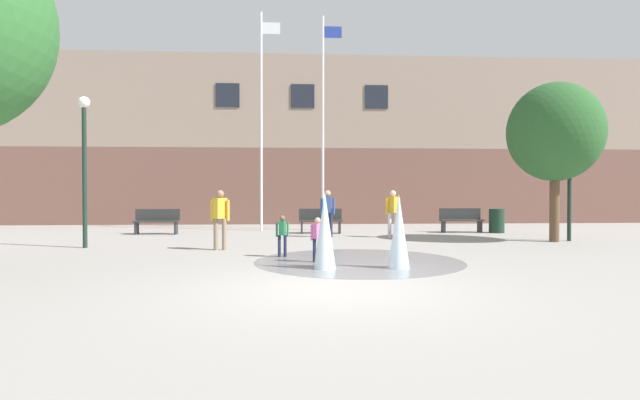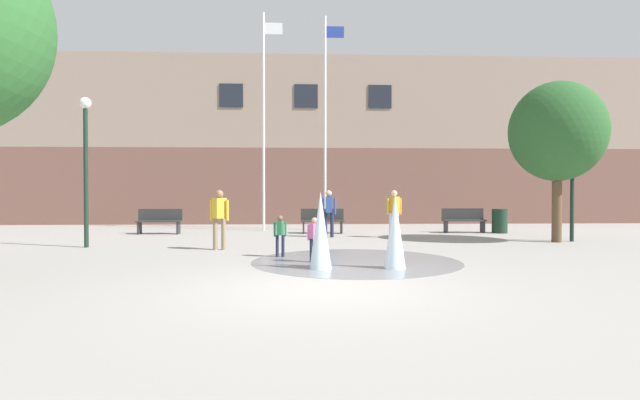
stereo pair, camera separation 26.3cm
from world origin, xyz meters
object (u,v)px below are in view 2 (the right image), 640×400
Objects in this scene: park_bench_under_right_flagpole at (322,220)px; flagpole_right at (326,117)px; child_running at (314,236)px; park_bench_far_left at (159,221)px; street_tree_near_building at (557,132)px; flagpole_left at (264,116)px; child_with_pink_shirt at (280,233)px; adult_near_bench at (219,215)px; teen_by_trashcan at (329,210)px; lamp_post_left_lane at (86,150)px; adult_in_red at (394,210)px; trash_can at (500,221)px; lamp_post_right_lane at (573,152)px; park_bench_near_trashcan at (464,220)px.

flagpole_right is (0.21, 1.39, 4.02)m from park_bench_under_right_flagpole.
park_bench_far_left is at bearing -100.97° from child_running.
flagpole_left is at bearing 151.95° from street_tree_near_building.
child_with_pink_shirt is at bearing -83.51° from flagpole_left.
child_running is 0.62× the size of adult_near_bench.
flagpole_left is at bearing 20.81° from park_bench_far_left.
teen_by_trashcan is 5.26m from flagpole_left.
street_tree_near_building reaches higher than lamp_post_left_lane.
adult_in_red is at bearing -38.57° from park_bench_under_right_flagpole.
park_bench_under_right_flagpole is 0.19× the size of flagpole_right.
adult_in_red is at bearing -95.28° from teen_by_trashcan.
flagpole_left is (-0.91, 8.00, 3.97)m from child_with_pink_shirt.
lamp_post_left_lane is at bearing -100.69° from park_bench_far_left.
adult_in_red is 0.18× the size of flagpole_left.
park_bench_far_left is 5.70m from flagpole_left.
adult_in_red is 4.63m from trash_can.
park_bench_under_right_flagpole is 1.62× the size of child_with_pink_shirt.
lamp_post_right_lane is (9.84, -4.72, -1.79)m from flagpole_left.
lamp_post_left_lane reaches higher than adult_in_red.
park_bench_near_trashcan is 1.62× the size of child_with_pink_shirt.
lamp_post_left_lane is at bearing -176.63° from street_tree_near_building.
adult_near_bench is 0.38× the size of lamp_post_left_lane.
child_with_pink_shirt is 9.76m from lamp_post_right_lane.
lamp_post_right_lane is (2.27, -3.40, 2.28)m from park_bench_near_trashcan.
park_bench_under_right_flagpole and park_bench_near_trashcan have the same top height.
trash_can is (4.29, 1.67, -0.48)m from adult_in_red.
park_bench_near_trashcan is 4.91m from street_tree_near_building.
lamp_post_left_lane is (-0.82, -4.32, 2.21)m from park_bench_far_left.
child_with_pink_shirt is at bearing -100.82° from flagpole_right.
trash_can is 0.18× the size of street_tree_near_building.
park_bench_far_left is at bearing -109.73° from adult_near_bench.
teen_by_trashcan is 0.38× the size of lamp_post_left_lane.
adult_near_bench reaches higher than park_bench_far_left.
adult_near_bench is at bearing -11.15° from lamp_post_left_lane.
lamp_post_left_lane is 13.83m from street_tree_near_building.
adult_in_red is 6.00m from child_with_pink_shirt.
teen_by_trashcan is 1.00× the size of adult_near_bench.
teen_by_trashcan is 1.61× the size of child_with_pink_shirt.
teen_by_trashcan is (-2.18, 0.26, 0.00)m from adult_in_red.
lamp_post_right_lane reaches higher than teen_by_trashcan.
adult_near_bench is 4.24m from lamp_post_left_lane.
trash_can is (7.94, 6.43, -0.13)m from child_with_pink_shirt.
adult_in_red is 9.60m from lamp_post_left_lane.
flagpole_right reaches higher than adult_in_red.
park_bench_under_right_flagpole is 1.00× the size of park_bench_near_trashcan.
street_tree_near_building is (6.87, -1.94, 2.44)m from teen_by_trashcan.
park_bench_under_right_flagpole is 0.19× the size of flagpole_left.
adult_near_bench is 8.06m from flagpole_right.
lamp_post_left_lane is (-3.79, 0.75, 1.76)m from adult_near_bench.
street_tree_near_building is at bearing -160.99° from lamp_post_right_lane.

